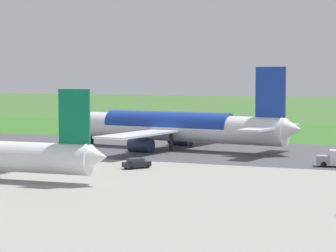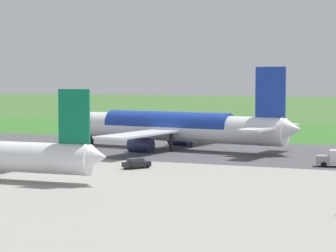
{
  "view_description": "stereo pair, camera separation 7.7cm",
  "coord_description": "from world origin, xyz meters",
  "px_view_note": "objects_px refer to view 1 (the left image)",
  "views": [
    {
      "loc": [
        -58.33,
        123.91,
        13.72
      ],
      "look_at": [
        -7.25,
        0.0,
        4.5
      ],
      "focal_mm": 74.09,
      "sensor_mm": 36.0,
      "label": 1
    },
    {
      "loc": [
        -58.41,
        123.88,
        13.72
      ],
      "look_at": [
        -7.25,
        0.0,
        4.5
      ],
      "focal_mm": 74.09,
      "sensor_mm": 36.0,
      "label": 2
    }
  ],
  "objects_px": {
    "no_stopping_sign": "(130,125)",
    "traffic_cone_orange": "(118,128)",
    "airliner_main": "(170,127)",
    "service_car_followme": "(136,163)"
  },
  "relations": [
    {
      "from": "airliner_main",
      "to": "service_car_followme",
      "type": "relative_size",
      "value": 12.05
    },
    {
      "from": "service_car_followme",
      "to": "traffic_cone_orange",
      "type": "xyz_separation_m",
      "value": [
        39.21,
        -72.31,
        -0.57
      ]
    },
    {
      "from": "airliner_main",
      "to": "no_stopping_sign",
      "type": "xyz_separation_m",
      "value": [
        27.95,
        -40.8,
        -2.78
      ]
    },
    {
      "from": "no_stopping_sign",
      "to": "traffic_cone_orange",
      "type": "distance_m",
      "value": 5.61
    },
    {
      "from": "service_car_followme",
      "to": "no_stopping_sign",
      "type": "bearing_deg",
      "value": -63.8
    },
    {
      "from": "airliner_main",
      "to": "no_stopping_sign",
      "type": "height_order",
      "value": "airliner_main"
    },
    {
      "from": "airliner_main",
      "to": "traffic_cone_orange",
      "type": "relative_size",
      "value": 98.35
    },
    {
      "from": "service_car_followme",
      "to": "traffic_cone_orange",
      "type": "relative_size",
      "value": 8.16
    },
    {
      "from": "no_stopping_sign",
      "to": "traffic_cone_orange",
      "type": "relative_size",
      "value": 4.82
    },
    {
      "from": "airliner_main",
      "to": "no_stopping_sign",
      "type": "bearing_deg",
      "value": -55.59
    }
  ]
}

